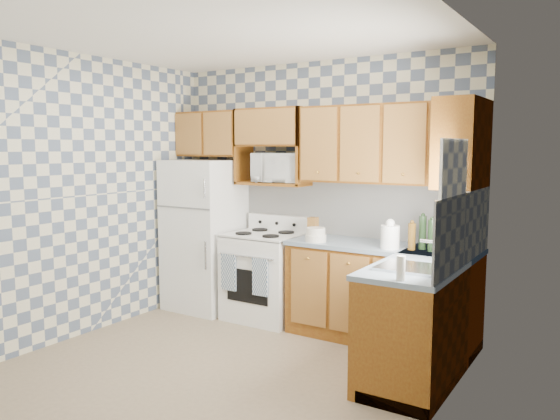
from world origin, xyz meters
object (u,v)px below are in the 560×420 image
object	(u,v)px
refrigerator	(205,235)
stove_body	(265,277)
electric_kettle	(390,237)
microwave	(282,168)

from	to	relation	value
refrigerator	stove_body	world-z (taller)	refrigerator
electric_kettle	refrigerator	bearing A→B (deg)	177.16
microwave	electric_kettle	bearing A→B (deg)	-22.84
stove_body	electric_kettle	bearing A→B (deg)	-5.42
stove_body	electric_kettle	world-z (taller)	electric_kettle
refrigerator	electric_kettle	distance (m)	2.25
refrigerator	stove_body	xyz separation A→B (m)	(0.80, 0.03, -0.39)
refrigerator	stove_body	bearing A→B (deg)	1.78
microwave	electric_kettle	distance (m)	1.50
microwave	electric_kettle	xyz separation A→B (m)	(1.35, -0.33, -0.58)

